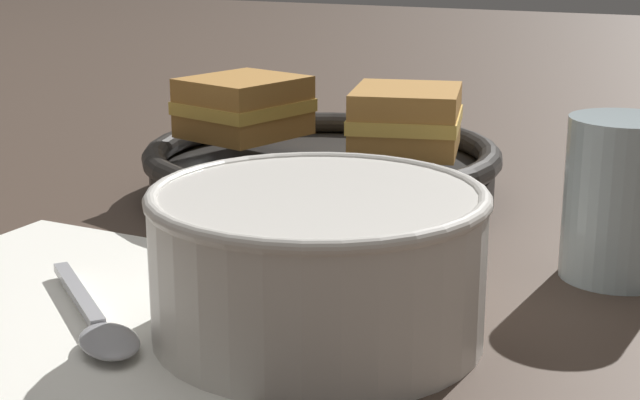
% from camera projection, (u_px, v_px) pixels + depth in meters
% --- Properties ---
extents(ground_plane, '(4.00, 4.00, 0.00)m').
position_uv_depth(ground_plane, '(206.00, 278.00, 0.58)').
color(ground_plane, '#47382D').
extents(napkin, '(0.27, 0.23, 0.00)m').
position_uv_depth(napkin, '(86.00, 308.00, 0.53)').
color(napkin, white).
rests_on(napkin, ground_plane).
extents(soup_bowl, '(0.17, 0.17, 0.08)m').
position_uv_depth(soup_bowl, '(318.00, 254.00, 0.49)').
color(soup_bowl, silver).
rests_on(soup_bowl, ground_plane).
extents(spoon, '(0.12, 0.10, 0.01)m').
position_uv_depth(spoon, '(100.00, 327.00, 0.49)').
color(spoon, '#9E9EA3').
rests_on(spoon, napkin).
extents(skillet, '(0.27, 0.27, 0.04)m').
position_uv_depth(skillet, '(322.00, 169.00, 0.75)').
color(skillet, black).
rests_on(skillet, ground_plane).
extents(sandwich_near_left, '(0.10, 0.10, 0.05)m').
position_uv_depth(sandwich_near_left, '(244.00, 107.00, 0.77)').
color(sandwich_near_left, '#B27A38').
rests_on(sandwich_near_left, skillet).
extents(sandwich_near_right, '(0.10, 0.11, 0.05)m').
position_uv_depth(sandwich_near_right, '(406.00, 120.00, 0.72)').
color(sandwich_near_right, '#B27A38').
rests_on(sandwich_near_right, skillet).
extents(drinking_glass, '(0.07, 0.07, 0.10)m').
position_uv_depth(drinking_glass, '(620.00, 199.00, 0.57)').
color(drinking_glass, silver).
rests_on(drinking_glass, ground_plane).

